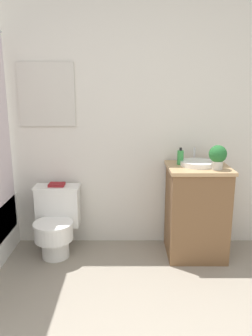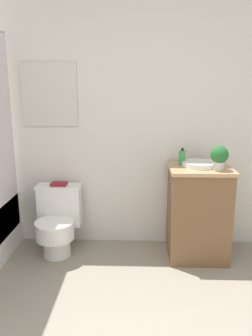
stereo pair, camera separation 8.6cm
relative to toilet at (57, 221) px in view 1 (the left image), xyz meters
name	(u,v)px [view 1 (the left image)]	position (x,y,z in m)	size (l,w,h in m)	color
wall_back	(86,115)	(0.27, 0.27, 0.94)	(3.55, 0.07, 2.50)	silver
toilet	(57,221)	(0.00, 0.00, 0.00)	(0.42, 0.50, 0.62)	white
vanity	(197,211)	(1.28, -0.02, 0.11)	(0.54, 0.50, 0.84)	brown
sink	(199,163)	(1.28, 0.01, 0.55)	(0.31, 0.35, 0.13)	white
soap_bottle	(181,157)	(1.13, 0.05, 0.59)	(0.06, 0.06, 0.15)	green
potted_plant	(218,156)	(1.41, -0.13, 0.64)	(0.15, 0.15, 0.20)	beige
book_on_tank	(57,185)	(0.00, 0.11, 0.32)	(0.14, 0.11, 0.02)	maroon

